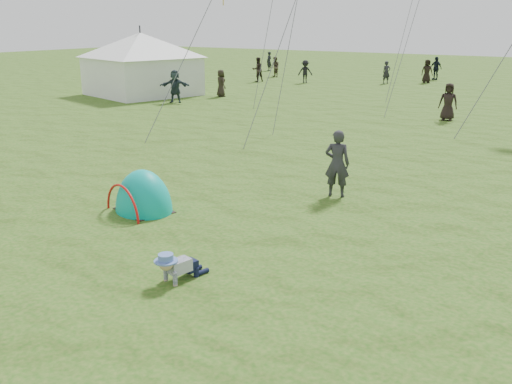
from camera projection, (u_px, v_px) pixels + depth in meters
The scene contains 16 objects.
ground at pixel (201, 265), 10.67m from camera, with size 140.00×140.00×0.00m, color #194F0E.
crawling_toddler at pixel (176, 266), 9.92m from camera, with size 0.53×0.75×0.58m, color black, non-canonical shape.
popup_tent at pixel (144, 211), 13.69m from camera, with size 1.55×1.28×2.01m, color #009BA1.
standing_adult at pixel (337, 164), 14.56m from camera, with size 0.64×0.42×1.74m, color #2A292E.
event_marquee at pixel (142, 62), 34.31m from camera, with size 5.75×5.75×3.95m, color white, non-canonical shape.
crowd_person_0 at pixel (386, 72), 40.85m from camera, with size 0.58×0.38×1.58m, color #222128.
crowd_person_2 at pixel (436, 68), 43.48m from camera, with size 1.01×0.42×1.73m, color black.
crowd_person_4 at pixel (221, 83), 33.83m from camera, with size 0.77×0.50×1.58m, color black.
crowd_person_5 at pixel (175, 86), 31.41m from camera, with size 1.65×0.53×1.78m, color #253339.
crowd_person_6 at pixel (269, 61), 51.10m from camera, with size 0.62×0.40×1.69m, color black.
crowd_person_7 at pixel (258, 70), 42.08m from camera, with size 0.86×0.67×1.77m, color black.
crowd_person_9 at pixel (127, 76), 37.34m from camera, with size 1.09×0.63×1.68m, color #313137.
crowd_person_10 at pixel (427, 71), 41.30m from camera, with size 0.81×0.53×1.67m, color black.
crowd_person_13 at pixel (275, 67), 45.55m from camera, with size 0.77×0.60×1.59m, color #44392C.
crowd_person_15 at pixel (305, 72), 41.25m from camera, with size 1.05×0.60×1.62m, color black.
crowd_person_16 at pixel (448, 102), 25.77m from camera, with size 0.82×0.54×1.68m, color black.
Camera 1 is at (6.31, -7.59, 4.39)m, focal length 40.00 mm.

